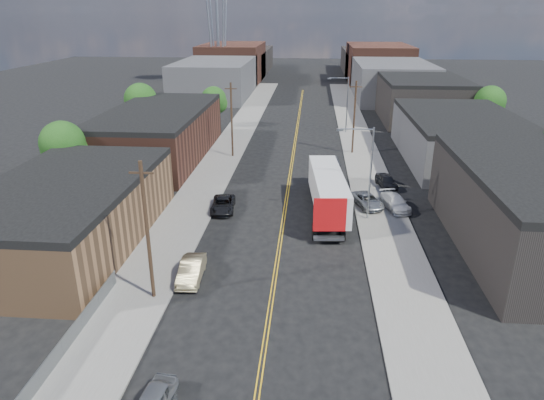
% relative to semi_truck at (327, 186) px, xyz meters
% --- Properties ---
extents(ground, '(260.00, 260.00, 0.00)m').
position_rel_semi_truck_xyz_m(ground, '(-4.18, 32.68, -2.42)').
color(ground, black).
rests_on(ground, ground).
extents(centerline, '(0.32, 120.00, 0.01)m').
position_rel_semi_truck_xyz_m(centerline, '(-4.18, 17.68, -2.41)').
color(centerline, gold).
rests_on(centerline, ground).
extents(sidewalk_left, '(5.00, 140.00, 0.15)m').
position_rel_semi_truck_xyz_m(sidewalk_left, '(-13.68, 17.68, -2.34)').
color(sidewalk_left, slate).
rests_on(sidewalk_left, ground).
extents(sidewalk_right, '(5.00, 140.00, 0.15)m').
position_rel_semi_truck_xyz_m(sidewalk_right, '(5.32, 17.68, -2.34)').
color(sidewalk_right, slate).
rests_on(sidewalk_right, ground).
extents(warehouse_tan, '(12.00, 22.00, 5.60)m').
position_rel_semi_truck_xyz_m(warehouse_tan, '(-22.18, -9.32, 0.38)').
color(warehouse_tan, brown).
rests_on(warehouse_tan, ground).
extents(warehouse_brown, '(12.00, 26.00, 6.60)m').
position_rel_semi_truck_xyz_m(warehouse_brown, '(-22.18, 16.68, 0.88)').
color(warehouse_brown, '#44241B').
rests_on(warehouse_brown, ground).
extents(industrial_right_b, '(14.00, 24.00, 6.10)m').
position_rel_semi_truck_xyz_m(industrial_right_b, '(17.82, 18.68, 0.63)').
color(industrial_right_b, '#39393C').
rests_on(industrial_right_b, ground).
extents(industrial_right_c, '(14.00, 22.00, 7.60)m').
position_rel_semi_truck_xyz_m(industrial_right_c, '(17.82, 44.68, 1.38)').
color(industrial_right_c, black).
rests_on(industrial_right_c, ground).
extents(skyline_left_a, '(16.00, 30.00, 8.00)m').
position_rel_semi_truck_xyz_m(skyline_left_a, '(-24.18, 67.68, 1.58)').
color(skyline_left_a, '#39393C').
rests_on(skyline_left_a, ground).
extents(skyline_right_a, '(16.00, 30.00, 8.00)m').
position_rel_semi_truck_xyz_m(skyline_right_a, '(15.82, 67.68, 1.58)').
color(skyline_right_a, '#39393C').
rests_on(skyline_right_a, ground).
extents(skyline_left_b, '(16.00, 26.00, 10.00)m').
position_rel_semi_truck_xyz_m(skyline_left_b, '(-24.18, 92.68, 2.58)').
color(skyline_left_b, '#44241B').
rests_on(skyline_left_b, ground).
extents(skyline_right_b, '(16.00, 26.00, 10.00)m').
position_rel_semi_truck_xyz_m(skyline_right_b, '(15.82, 92.68, 2.58)').
color(skyline_right_b, '#44241B').
rests_on(skyline_right_b, ground).
extents(skyline_left_c, '(16.00, 40.00, 7.00)m').
position_rel_semi_truck_xyz_m(skyline_left_c, '(-24.18, 112.68, 1.08)').
color(skyline_left_c, black).
rests_on(skyline_left_c, ground).
extents(skyline_right_c, '(16.00, 40.00, 7.00)m').
position_rel_semi_truck_xyz_m(skyline_right_c, '(15.82, 112.68, 1.08)').
color(skyline_right_c, black).
rests_on(skyline_right_c, ground).
extents(streetlight_near, '(3.39, 0.25, 9.00)m').
position_rel_semi_truck_xyz_m(streetlight_near, '(3.42, -2.32, 2.91)').
color(streetlight_near, gray).
rests_on(streetlight_near, ground).
extents(streetlight_far, '(3.39, 0.25, 9.00)m').
position_rel_semi_truck_xyz_m(streetlight_far, '(3.42, 32.68, 2.91)').
color(streetlight_far, gray).
rests_on(streetlight_far, ground).
extents(utility_pole_left_near, '(1.60, 0.26, 10.00)m').
position_rel_semi_truck_xyz_m(utility_pole_left_near, '(-12.38, -17.32, 2.72)').
color(utility_pole_left_near, black).
rests_on(utility_pole_left_near, ground).
extents(utility_pole_left_far, '(1.60, 0.26, 10.00)m').
position_rel_semi_truck_xyz_m(utility_pole_left_far, '(-12.38, 17.68, 2.72)').
color(utility_pole_left_far, black).
rests_on(utility_pole_left_far, ground).
extents(utility_pole_right, '(1.60, 0.26, 10.00)m').
position_rel_semi_truck_xyz_m(utility_pole_right, '(4.02, 20.68, 2.72)').
color(utility_pole_right, black).
rests_on(utility_pole_right, ground).
extents(chainlink_fence, '(0.05, 16.00, 1.22)m').
position_rel_semi_truck_xyz_m(chainlink_fence, '(-15.68, -23.82, -1.76)').
color(chainlink_fence, slate).
rests_on(chainlink_fence, ground).
extents(tree_left_near, '(4.85, 4.76, 7.91)m').
position_rel_semi_truck_xyz_m(tree_left_near, '(-28.12, 2.68, 2.76)').
color(tree_left_near, black).
rests_on(tree_left_near, ground).
extents(tree_left_mid, '(5.10, 5.04, 8.37)m').
position_rel_semi_truck_xyz_m(tree_left_mid, '(-28.12, 27.68, 3.06)').
color(tree_left_mid, black).
rests_on(tree_left_mid, ground).
extents(tree_left_far, '(4.35, 4.20, 6.97)m').
position_rel_semi_truck_xyz_m(tree_left_far, '(-18.12, 34.68, 2.15)').
color(tree_left_far, black).
rests_on(tree_left_far, ground).
extents(tree_right_far, '(4.85, 4.76, 7.91)m').
position_rel_semi_truck_xyz_m(tree_right_far, '(25.88, 32.68, 2.76)').
color(tree_right_far, black).
rests_on(tree_right_far, ground).
extents(semi_truck, '(3.81, 16.39, 4.24)m').
position_rel_semi_truck_xyz_m(semi_truck, '(0.00, 0.00, 0.00)').
color(semi_truck, silver).
rests_on(semi_truck, ground).
extents(car_left_b, '(1.79, 4.60, 1.49)m').
position_rel_semi_truck_xyz_m(car_left_b, '(-10.35, -14.58, -1.67)').
color(car_left_b, '#998C64').
rests_on(car_left_b, ground).
extents(car_left_c, '(2.63, 5.00, 1.34)m').
position_rel_semi_truck_xyz_m(car_left_c, '(-10.33, -1.32, -1.75)').
color(car_left_c, black).
rests_on(car_left_c, ground).
extents(car_right_lot_a, '(3.52, 5.06, 1.28)m').
position_rel_semi_truck_xyz_m(car_right_lot_a, '(4.09, 0.68, -1.63)').
color(car_right_lot_a, '#A2A5A7').
rests_on(car_right_lot_a, sidewalk_right).
extents(car_right_lot_b, '(3.00, 5.04, 1.37)m').
position_rel_semi_truck_xyz_m(car_right_lot_b, '(6.82, 0.28, -1.58)').
color(car_right_lot_b, silver).
rests_on(car_right_lot_b, sidewalk_right).
extents(car_right_lot_c, '(2.45, 4.41, 1.42)m').
position_rel_semi_truck_xyz_m(car_right_lot_c, '(6.82, 6.75, -1.56)').
color(car_right_lot_c, black).
rests_on(car_right_lot_c, sidewalk_right).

